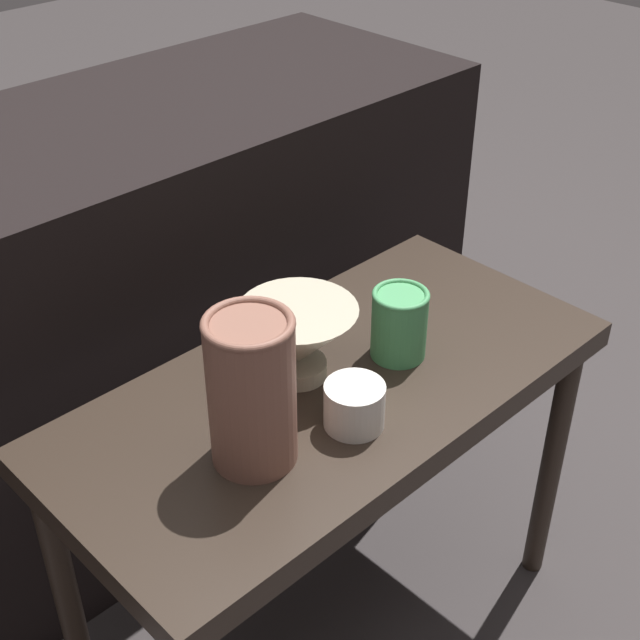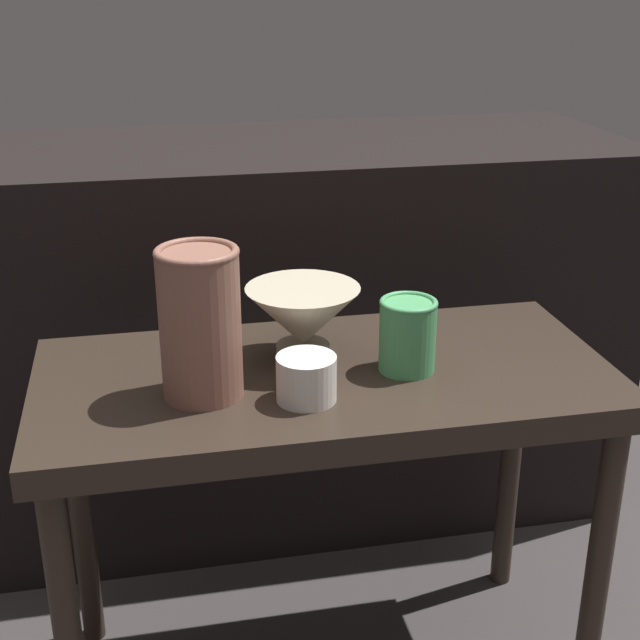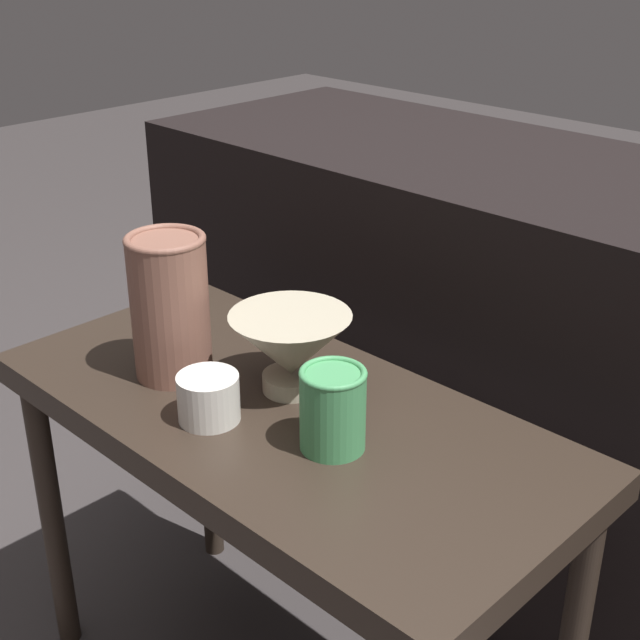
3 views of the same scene
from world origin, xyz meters
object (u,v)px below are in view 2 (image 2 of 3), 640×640
Objects in this scene: vase_colorful_right at (408,334)px; cup at (306,378)px; bowl at (303,319)px; vase_textured_left at (200,321)px.

vase_colorful_right is 0.17m from cup.
vase_textured_left is at bearing -151.53° from bowl.
bowl is 0.80× the size of vase_textured_left.
vase_textured_left is at bearing -176.12° from vase_colorful_right.
cup is at bearing -18.64° from vase_textured_left.
bowl is 2.06× the size of cup.
cup is at bearing -157.80° from vase_colorful_right.
vase_colorful_right is at bearing -24.41° from bowl.
bowl is at bearing 155.59° from vase_colorful_right.
cup is (0.13, -0.04, -0.07)m from vase_textured_left.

